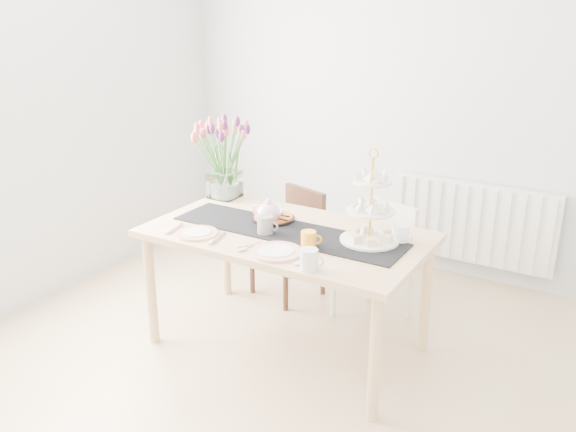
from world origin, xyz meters
The scene contains 16 objects.
room_shell centered at (0.00, 0.00, 1.30)m, with size 4.50×4.50×4.50m.
radiator centered at (0.50, 2.19, 0.45)m, with size 1.20×0.08×0.60m, color white.
dining_table centered at (-0.19, 0.67, 0.67)m, with size 1.60×0.90×0.75m.
chair_brown centered at (-0.53, 1.34, 0.44)m, with size 0.49×0.49×0.76m.
chair_white centered at (0.14, 1.32, 0.44)m, with size 0.49×0.49×0.77m.
table_runner centered at (-0.19, 0.67, 0.75)m, with size 1.40×0.35×0.01m, color black.
tulip_vase centered at (-0.88, 1.01, 1.11)m, with size 0.66×0.66×0.56m.
cake_stand centered at (0.29, 0.76, 0.89)m, with size 0.33×0.33×0.48m.
teapot centered at (-0.35, 0.72, 0.82)m, with size 0.22×0.18×0.14m, color white, non-canonical shape.
cream_jug centered at (0.43, 0.86, 0.80)m, with size 0.10×0.10×0.10m, color white.
tart_tin centered at (-0.35, 0.78, 0.77)m, with size 0.26×0.26×0.03m.
mug_grey centered at (-0.27, 0.57, 0.80)m, with size 0.09×0.09×0.11m, color slate.
mug_white centered at (0.17, 0.28, 0.80)m, with size 0.09×0.09×0.11m, color silver.
mug_orange centered at (0.04, 0.51, 0.80)m, with size 0.08×0.08×0.10m, color orange.
plate_left centered at (-0.61, 0.37, 0.76)m, with size 0.24×0.24×0.01m, color silver.
plate_right centered at (-0.07, 0.37, 0.76)m, with size 0.28×0.28×0.01m, color white.
Camera 1 is at (1.49, -2.13, 2.01)m, focal length 38.00 mm.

